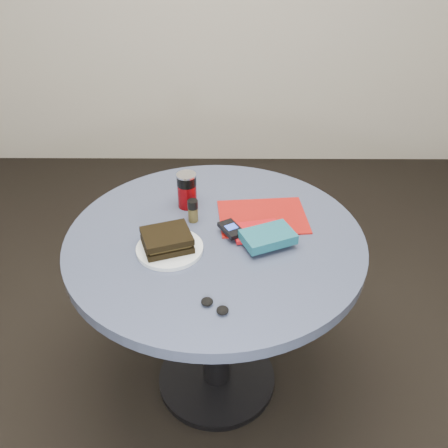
{
  "coord_description": "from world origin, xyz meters",
  "views": [
    {
      "loc": [
        0.04,
        -1.34,
        1.74
      ],
      "look_at": [
        0.03,
        0.0,
        0.8
      ],
      "focal_mm": 40.0,
      "sensor_mm": 36.0,
      "label": 1
    }
  ],
  "objects_px": {
    "table": "(215,274)",
    "plate": "(170,249)",
    "sandwich": "(167,240)",
    "red_book": "(257,231)",
    "magazine": "(263,217)",
    "mp3_player": "(231,229)",
    "headphones": "(215,306)",
    "novel": "(268,237)",
    "soda_can": "(187,190)",
    "pepper_grinder": "(193,211)"
  },
  "relations": [
    {
      "from": "sandwich",
      "to": "red_book",
      "type": "relative_size",
      "value": 1.14
    },
    {
      "from": "magazine",
      "to": "mp3_player",
      "type": "relative_size",
      "value": 2.77
    },
    {
      "from": "red_book",
      "to": "headphones",
      "type": "bearing_deg",
      "value": -122.45
    },
    {
      "from": "mp3_player",
      "to": "headphones",
      "type": "relative_size",
      "value": 1.19
    },
    {
      "from": "mp3_player",
      "to": "headphones",
      "type": "height_order",
      "value": "mp3_player"
    },
    {
      "from": "table",
      "to": "sandwich",
      "type": "height_order",
      "value": "sandwich"
    },
    {
      "from": "plate",
      "to": "soda_can",
      "type": "relative_size",
      "value": 1.64
    },
    {
      "from": "table",
      "to": "headphones",
      "type": "xyz_separation_m",
      "value": [
        0.01,
        -0.34,
        0.17
      ]
    },
    {
      "from": "novel",
      "to": "mp3_player",
      "type": "relative_size",
      "value": 1.5
    },
    {
      "from": "plate",
      "to": "soda_can",
      "type": "xyz_separation_m",
      "value": [
        0.04,
        0.26,
        0.06
      ]
    },
    {
      "from": "table",
      "to": "plate",
      "type": "distance_m",
      "value": 0.24
    },
    {
      "from": "table",
      "to": "novel",
      "type": "relative_size",
      "value": 6.08
    },
    {
      "from": "plate",
      "to": "headphones",
      "type": "xyz_separation_m",
      "value": [
        0.15,
        -0.26,
        0.0
      ]
    },
    {
      "from": "table",
      "to": "pepper_grinder",
      "type": "xyz_separation_m",
      "value": [
        -0.08,
        0.09,
        0.21
      ]
    },
    {
      "from": "sandwich",
      "to": "novel",
      "type": "height_order",
      "value": "sandwich"
    },
    {
      "from": "plate",
      "to": "novel",
      "type": "xyz_separation_m",
      "value": [
        0.32,
        0.03,
        0.03
      ]
    },
    {
      "from": "mp3_player",
      "to": "pepper_grinder",
      "type": "bearing_deg",
      "value": 146.72
    },
    {
      "from": "magazine",
      "to": "red_book",
      "type": "xyz_separation_m",
      "value": [
        -0.03,
        -0.1,
        0.01
      ]
    },
    {
      "from": "magazine",
      "to": "novel",
      "type": "bearing_deg",
      "value": -92.88
    },
    {
      "from": "soda_can",
      "to": "magazine",
      "type": "height_order",
      "value": "soda_can"
    },
    {
      "from": "headphones",
      "to": "pepper_grinder",
      "type": "bearing_deg",
      "value": 101.02
    },
    {
      "from": "table",
      "to": "pepper_grinder",
      "type": "height_order",
      "value": "pepper_grinder"
    },
    {
      "from": "sandwich",
      "to": "novel",
      "type": "bearing_deg",
      "value": 4.51
    },
    {
      "from": "table",
      "to": "headphones",
      "type": "height_order",
      "value": "headphones"
    },
    {
      "from": "red_book",
      "to": "soda_can",
      "type": "bearing_deg",
      "value": 132.58
    },
    {
      "from": "novel",
      "to": "plate",
      "type": "bearing_deg",
      "value": 161.67
    },
    {
      "from": "soda_can",
      "to": "red_book",
      "type": "relative_size",
      "value": 0.82
    },
    {
      "from": "mp3_player",
      "to": "magazine",
      "type": "bearing_deg",
      "value": 44.17
    },
    {
      "from": "table",
      "to": "plate",
      "type": "bearing_deg",
      "value": -151.75
    },
    {
      "from": "plate",
      "to": "mp3_player",
      "type": "height_order",
      "value": "mp3_player"
    },
    {
      "from": "red_book",
      "to": "mp3_player",
      "type": "bearing_deg",
      "value": 173.67
    },
    {
      "from": "pepper_grinder",
      "to": "novel",
      "type": "bearing_deg",
      "value": -29.38
    },
    {
      "from": "magazine",
      "to": "red_book",
      "type": "distance_m",
      "value": 0.1
    },
    {
      "from": "table",
      "to": "soda_can",
      "type": "xyz_separation_m",
      "value": [
        -0.1,
        0.19,
        0.23
      ]
    },
    {
      "from": "pepper_grinder",
      "to": "headphones",
      "type": "height_order",
      "value": "pepper_grinder"
    },
    {
      "from": "magazine",
      "to": "plate",
      "type": "bearing_deg",
      "value": -153.54
    },
    {
      "from": "magazine",
      "to": "mp3_player",
      "type": "distance_m",
      "value": 0.16
    },
    {
      "from": "soda_can",
      "to": "mp3_player",
      "type": "height_order",
      "value": "soda_can"
    },
    {
      "from": "plate",
      "to": "novel",
      "type": "bearing_deg",
      "value": 5.03
    },
    {
      "from": "table",
      "to": "red_book",
      "type": "height_order",
      "value": "red_book"
    },
    {
      "from": "mp3_player",
      "to": "plate",
      "type": "bearing_deg",
      "value": -157.47
    },
    {
      "from": "red_book",
      "to": "headphones",
      "type": "relative_size",
      "value": 1.73
    },
    {
      "from": "pepper_grinder",
      "to": "magazine",
      "type": "height_order",
      "value": "pepper_grinder"
    },
    {
      "from": "plate",
      "to": "pepper_grinder",
      "type": "xyz_separation_m",
      "value": [
        0.07,
        0.17,
        0.04
      ]
    },
    {
      "from": "plate",
      "to": "pepper_grinder",
      "type": "bearing_deg",
      "value": 68.53
    },
    {
      "from": "table",
      "to": "magazine",
      "type": "bearing_deg",
      "value": 34.37
    },
    {
      "from": "plate",
      "to": "sandwich",
      "type": "xyz_separation_m",
      "value": [
        -0.01,
        0.0,
        0.03
      ]
    },
    {
      "from": "plate",
      "to": "table",
      "type": "bearing_deg",
      "value": 28.25
    },
    {
      "from": "plate",
      "to": "sandwich",
      "type": "distance_m",
      "value": 0.03
    },
    {
      "from": "sandwich",
      "to": "mp3_player",
      "type": "bearing_deg",
      "value": 21.26
    }
  ]
}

